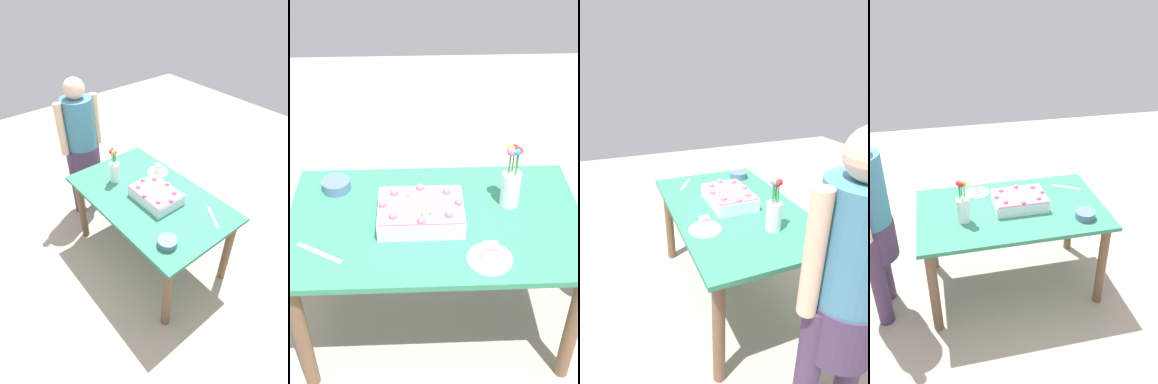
# 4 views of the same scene
# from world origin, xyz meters

# --- Properties ---
(ground_plane) EXTENTS (8.00, 8.00, 0.00)m
(ground_plane) POSITION_xyz_m (0.00, 0.00, 0.00)
(ground_plane) COLOR tan
(dining_table) EXTENTS (1.39, 0.85, 0.74)m
(dining_table) POSITION_xyz_m (0.00, 0.00, 0.62)
(dining_table) COLOR #317F5C
(dining_table) RESTS_ON ground_plane
(sheet_cake) EXTENTS (0.39, 0.29, 0.12)m
(sheet_cake) POSITION_xyz_m (-0.07, -0.01, 0.79)
(sheet_cake) COLOR white
(sheet_cake) RESTS_ON dining_table
(serving_plate_with_slice) EXTENTS (0.20, 0.20, 0.08)m
(serving_plate_with_slice) POSITION_xyz_m (0.22, -0.28, 0.77)
(serving_plate_with_slice) COLOR white
(serving_plate_with_slice) RESTS_ON dining_table
(cake_knife) EXTENTS (0.21, 0.14, 0.00)m
(cake_knife) POSITION_xyz_m (-0.51, -0.21, 0.75)
(cake_knife) COLOR silver
(cake_knife) RESTS_ON dining_table
(flower_vase) EXTENTS (0.09, 0.09, 0.32)m
(flower_vase) POSITION_xyz_m (0.36, 0.10, 0.87)
(flower_vase) COLOR white
(flower_vase) RESTS_ON dining_table
(fruit_bowl) EXTENTS (0.14, 0.14, 0.05)m
(fruit_bowl) POSITION_xyz_m (-0.49, 0.25, 0.77)
(fruit_bowl) COLOR slate
(fruit_bowl) RESTS_ON dining_table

